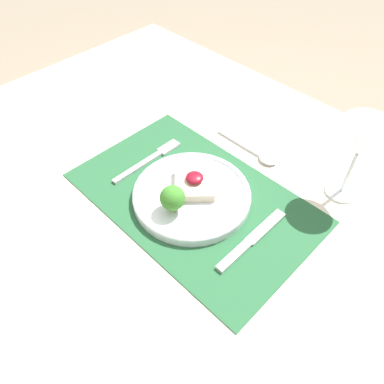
% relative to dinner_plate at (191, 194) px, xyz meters
% --- Properties ---
extents(ground_plane, '(8.00, 8.00, 0.00)m').
position_rel_dinner_plate_xyz_m(ground_plane, '(-0.00, 0.01, -0.79)').
color(ground_plane, gray).
extents(dining_table, '(1.36, 0.97, 0.77)m').
position_rel_dinner_plate_xyz_m(dining_table, '(-0.00, 0.01, -0.12)').
color(dining_table, beige).
rests_on(dining_table, ground_plane).
extents(placemat, '(0.50, 0.31, 0.00)m').
position_rel_dinner_plate_xyz_m(placemat, '(-0.00, 0.01, -0.02)').
color(placemat, '#235633').
rests_on(placemat, dining_table).
extents(dinner_plate, '(0.24, 0.24, 0.08)m').
position_rel_dinner_plate_xyz_m(dinner_plate, '(0.00, 0.00, 0.00)').
color(dinner_plate, silver).
rests_on(dinner_plate, placemat).
extents(fork, '(0.02, 0.18, 0.01)m').
position_rel_dinner_plate_xyz_m(fork, '(-0.15, 0.02, -0.01)').
color(fork, silver).
rests_on(fork, placemat).
extents(knife, '(0.02, 0.18, 0.01)m').
position_rel_dinner_plate_xyz_m(knife, '(0.15, -0.01, -0.01)').
color(knife, silver).
rests_on(knife, placemat).
extents(spoon, '(0.17, 0.04, 0.01)m').
position_rel_dinner_plate_xyz_m(spoon, '(0.01, 0.20, -0.01)').
color(spoon, silver).
rests_on(spoon, dining_table).
extents(wine_glass_near, '(0.09, 0.09, 0.18)m').
position_rel_dinner_plate_xyz_m(wine_glass_near, '(0.21, 0.24, 0.12)').
color(wine_glass_near, white).
rests_on(wine_glass_near, dining_table).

